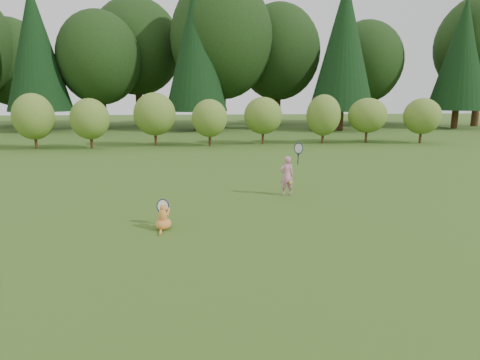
{
  "coord_description": "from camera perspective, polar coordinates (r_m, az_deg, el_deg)",
  "views": [
    {
      "loc": [
        -0.67,
        -8.31,
        2.63
      ],
      "look_at": [
        0.2,
        0.8,
        0.7
      ],
      "focal_mm": 30.0,
      "sensor_mm": 36.0,
      "label": 1
    }
  ],
  "objects": [
    {
      "name": "cat",
      "position": [
        8.19,
        -10.88,
        -5.08
      ],
      "size": [
        0.5,
        0.7,
        0.71
      ],
      "rotation": [
        0.0,
        0.0,
        -0.38
      ],
      "color": "#CE6627",
      "rests_on": "ground"
    },
    {
      "name": "woodland_backdrop",
      "position": [
        31.69,
        -4.48,
        20.7
      ],
      "size": [
        48.0,
        10.0,
        15.0
      ],
      "primitive_type": null,
      "color": "black",
      "rests_on": "ground"
    },
    {
      "name": "child",
      "position": [
        10.78,
        6.73,
        0.74
      ],
      "size": [
        0.59,
        0.38,
        1.59
      ],
      "rotation": [
        0.0,
        0.0,
        3.28
      ],
      "color": "pink",
      "rests_on": "ground"
    },
    {
      "name": "tennis_ball",
      "position": [
        9.22,
        7.18,
        -0.38
      ],
      "size": [
        0.06,
        0.06,
        0.06
      ],
      "color": "#9BC517",
      "rests_on": "ground"
    },
    {
      "name": "ground",
      "position": [
        8.74,
        -0.81,
        -5.6
      ],
      "size": [
        100.0,
        100.0,
        0.0
      ],
      "primitive_type": "plane",
      "color": "#2A4C15",
      "rests_on": "ground"
    },
    {
      "name": "shrub_row",
      "position": [
        21.35,
        -3.7,
        8.57
      ],
      "size": [
        28.0,
        3.0,
        2.8
      ],
      "primitive_type": null,
      "color": "#406B21",
      "rests_on": "ground"
    }
  ]
}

